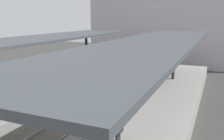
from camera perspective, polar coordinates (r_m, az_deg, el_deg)
The scene contains 13 objects.
ground_plane at distance 14.32m, azimuth -7.47°, elevation -11.31°, with size 80.00×80.00×0.00m, color #383835.
platform_left at distance 16.32m, azimuth -19.15°, elevation -7.07°, with size 4.40×28.00×1.00m, color gray.
platform_right at distance 12.73m, azimuth 7.67°, elevation -11.92°, with size 4.40×28.00×1.00m, color gray.
track_ballast at distance 14.28m, azimuth -7.48°, elevation -10.94°, with size 3.20×28.00×0.20m, color #59544C.
rail_near_side at distance 14.58m, azimuth -9.96°, elevation -9.81°, with size 0.08×28.00×0.14m, color slate.
rail_far_side at distance 13.89m, azimuth -4.90°, elevation -10.80°, with size 0.08×28.00×0.14m, color slate.
commuter_train at distance 20.77m, azimuth 3.69°, elevation 1.07°, with size 2.78×11.37×3.10m.
canopy_left at distance 16.60m, azimuth -16.78°, elevation 6.72°, with size 4.18×21.00×3.39m.
canopy_right at distance 13.08m, azimuth 9.83°, elevation 6.24°, with size 4.18×21.00×3.50m.
platform_bench at distance 9.84m, azimuth -1.49°, elevation -13.06°, with size 1.40×0.41×0.86m.
platform_sign at distance 16.72m, azimuth 8.65°, elevation 1.44°, with size 0.90×0.08×2.21m.
passenger_near_bench at distance 16.01m, azimuth -15.38°, elevation -2.07°, with size 0.36×0.36×1.68m.
station_building_backdrop at distance 31.85m, azimuth 12.49°, elevation 11.40°, with size 18.00×6.00×11.00m, color #B7B2B7.
Camera 1 is at (6.85, -11.25, 5.61)m, focal length 39.70 mm.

